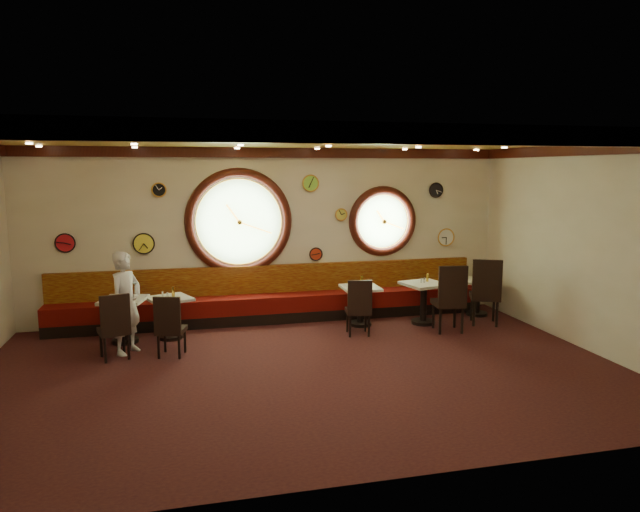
% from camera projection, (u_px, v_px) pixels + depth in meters
% --- Properties ---
extents(floor, '(9.00, 6.00, 0.00)m').
position_uv_depth(floor, '(305.00, 370.00, 8.06)').
color(floor, black).
rests_on(floor, ground).
extents(ceiling, '(9.00, 6.00, 0.02)m').
position_uv_depth(ceiling, '(304.00, 140.00, 7.58)').
color(ceiling, '#B27D32').
rests_on(ceiling, wall_back).
extents(wall_back, '(9.00, 0.02, 3.20)m').
position_uv_depth(wall_back, '(271.00, 234.00, 10.70)').
color(wall_back, beige).
rests_on(wall_back, floor).
extents(wall_front, '(9.00, 0.02, 3.20)m').
position_uv_depth(wall_front, '(376.00, 311.00, 4.94)').
color(wall_front, beige).
rests_on(wall_front, floor).
extents(wall_right, '(0.02, 6.00, 3.20)m').
position_uv_depth(wall_right, '(587.00, 248.00, 8.86)').
color(wall_right, beige).
rests_on(wall_right, floor).
extents(molding_back, '(9.00, 0.10, 0.18)m').
position_uv_depth(molding_back, '(271.00, 153.00, 10.43)').
color(molding_back, '#340F09').
rests_on(molding_back, wall_back).
extents(molding_front, '(9.00, 0.10, 0.18)m').
position_uv_depth(molding_front, '(377.00, 133.00, 4.76)').
color(molding_front, '#340F09').
rests_on(molding_front, wall_back).
extents(molding_right, '(0.10, 6.00, 0.18)m').
position_uv_depth(molding_right, '(591.00, 149.00, 8.62)').
color(molding_right, '#340F09').
rests_on(molding_right, wall_back).
extents(banquette_base, '(8.00, 0.55, 0.20)m').
position_uv_depth(banquette_base, '(275.00, 316.00, 10.66)').
color(banquette_base, black).
rests_on(banquette_base, floor).
extents(banquette_seat, '(8.00, 0.55, 0.30)m').
position_uv_depth(banquette_seat, '(274.00, 303.00, 10.62)').
color(banquette_seat, '#580907').
rests_on(banquette_seat, banquette_base).
extents(banquette_back, '(8.00, 0.10, 0.55)m').
position_uv_depth(banquette_back, '(272.00, 279.00, 10.77)').
color(banquette_back, '#661408').
rests_on(banquette_back, wall_back).
extents(porthole_left_glass, '(1.66, 0.02, 1.66)m').
position_uv_depth(porthole_left_glass, '(239.00, 222.00, 10.52)').
color(porthole_left_glass, '#8BBD71').
rests_on(porthole_left_glass, wall_back).
extents(porthole_left_frame, '(1.98, 0.18, 1.98)m').
position_uv_depth(porthole_left_frame, '(239.00, 222.00, 10.51)').
color(porthole_left_frame, '#340F09').
rests_on(porthole_left_frame, wall_back).
extents(porthole_left_ring, '(1.61, 0.03, 1.61)m').
position_uv_depth(porthole_left_ring, '(239.00, 222.00, 10.48)').
color(porthole_left_ring, gold).
rests_on(porthole_left_ring, wall_back).
extents(porthole_right_glass, '(1.10, 0.02, 1.10)m').
position_uv_depth(porthole_right_glass, '(382.00, 221.00, 11.18)').
color(porthole_right_glass, '#8BBD71').
rests_on(porthole_right_glass, wall_back).
extents(porthole_right_frame, '(1.38, 0.18, 1.38)m').
position_uv_depth(porthole_right_frame, '(383.00, 221.00, 11.16)').
color(porthole_right_frame, '#340F09').
rests_on(porthole_right_frame, wall_back).
extents(porthole_right_ring, '(1.09, 0.03, 1.09)m').
position_uv_depth(porthole_right_ring, '(383.00, 221.00, 11.13)').
color(porthole_right_ring, gold).
rests_on(porthole_right_ring, wall_back).
extents(wall_clock_0, '(0.28, 0.03, 0.28)m').
position_uv_depth(wall_clock_0, '(436.00, 190.00, 11.31)').
color(wall_clock_0, black).
rests_on(wall_clock_0, wall_back).
extents(wall_clock_1, '(0.24, 0.03, 0.24)m').
position_uv_depth(wall_clock_1, '(316.00, 254.00, 10.92)').
color(wall_clock_1, red).
rests_on(wall_clock_1, wall_back).
extents(wall_clock_2, '(0.36, 0.03, 0.36)m').
position_uv_depth(wall_clock_2, '(144.00, 244.00, 10.15)').
color(wall_clock_2, yellow).
rests_on(wall_clock_2, wall_back).
extents(wall_clock_3, '(0.30, 0.03, 0.30)m').
position_uv_depth(wall_clock_3, '(311.00, 183.00, 10.69)').
color(wall_clock_3, '#8AD041').
rests_on(wall_clock_3, wall_back).
extents(wall_clock_4, '(0.22, 0.03, 0.22)m').
position_uv_depth(wall_clock_4, '(341.00, 215.00, 10.92)').
color(wall_clock_4, '#D7CD47').
rests_on(wall_clock_4, wall_back).
extents(wall_clock_5, '(0.32, 0.03, 0.32)m').
position_uv_depth(wall_clock_5, '(65.00, 243.00, 9.84)').
color(wall_clock_5, red).
rests_on(wall_clock_5, wall_back).
extents(wall_clock_6, '(0.24, 0.03, 0.24)m').
position_uv_depth(wall_clock_6, '(159.00, 190.00, 10.07)').
color(wall_clock_6, black).
rests_on(wall_clock_6, wall_back).
extents(wall_clock_7, '(0.34, 0.03, 0.34)m').
position_uv_depth(wall_clock_7, '(446.00, 237.00, 11.51)').
color(wall_clock_7, white).
rests_on(wall_clock_7, wall_back).
extents(table_a, '(0.81, 0.81, 0.74)m').
position_uv_depth(table_a, '(124.00, 315.00, 9.28)').
color(table_a, black).
rests_on(table_a, floor).
extents(table_b, '(0.84, 0.84, 0.70)m').
position_uv_depth(table_b, '(170.00, 313.00, 9.50)').
color(table_b, black).
rests_on(table_b, floor).
extents(table_c, '(0.66, 0.66, 0.72)m').
position_uv_depth(table_c, '(360.00, 301.00, 10.31)').
color(table_c, black).
rests_on(table_c, floor).
extents(table_d, '(0.83, 0.83, 0.76)m').
position_uv_depth(table_d, '(424.00, 298.00, 10.42)').
color(table_d, black).
rests_on(table_d, floor).
extents(table_e, '(0.79, 0.79, 0.71)m').
position_uv_depth(table_e, '(478.00, 293.00, 11.04)').
color(table_e, black).
rests_on(table_e, floor).
extents(chair_a, '(0.53, 0.53, 0.62)m').
position_uv_depth(chair_a, '(115.00, 322.00, 8.41)').
color(chair_a, black).
rests_on(chair_a, floor).
extents(chair_b, '(0.49, 0.49, 0.59)m').
position_uv_depth(chair_b, '(169.00, 322.00, 8.53)').
color(chair_b, black).
rests_on(chair_b, floor).
extents(chair_c, '(0.46, 0.46, 0.61)m').
position_uv_depth(chair_c, '(359.00, 304.00, 9.63)').
color(chair_c, black).
rests_on(chair_c, floor).
extents(chair_d, '(0.56, 0.56, 0.74)m').
position_uv_depth(chair_d, '(450.00, 294.00, 9.81)').
color(chair_d, black).
rests_on(chair_d, floor).
extents(chair_e, '(0.67, 0.67, 0.76)m').
position_uv_depth(chair_e, '(486.00, 288.00, 10.27)').
color(chair_e, black).
rests_on(chair_e, floor).
extents(condiment_a_salt, '(0.04, 0.04, 0.11)m').
position_uv_depth(condiment_a_salt, '(121.00, 295.00, 9.28)').
color(condiment_a_salt, silver).
rests_on(condiment_a_salt, table_a).
extents(condiment_b_salt, '(0.03, 0.03, 0.09)m').
position_uv_depth(condiment_b_salt, '(163.00, 294.00, 9.51)').
color(condiment_b_salt, silver).
rests_on(condiment_b_salt, table_b).
extents(condiment_c_salt, '(0.04, 0.04, 0.10)m').
position_uv_depth(condiment_c_salt, '(358.00, 284.00, 10.28)').
color(condiment_c_salt, silver).
rests_on(condiment_c_salt, table_c).
extents(condiment_d_salt, '(0.03, 0.03, 0.09)m').
position_uv_depth(condiment_d_salt, '(421.00, 280.00, 10.37)').
color(condiment_d_salt, silver).
rests_on(condiment_d_salt, table_d).
extents(condiment_a_pepper, '(0.04, 0.04, 0.11)m').
position_uv_depth(condiment_a_pepper, '(122.00, 295.00, 9.25)').
color(condiment_a_pepper, silver).
rests_on(condiment_a_pepper, table_a).
extents(condiment_b_pepper, '(0.03, 0.03, 0.09)m').
position_uv_depth(condiment_b_pepper, '(167.00, 295.00, 9.46)').
color(condiment_b_pepper, silver).
rests_on(condiment_b_pepper, table_b).
extents(condiment_c_pepper, '(0.03, 0.03, 0.09)m').
position_uv_depth(condiment_c_pepper, '(359.00, 284.00, 10.25)').
color(condiment_c_pepper, silver).
rests_on(condiment_c_pepper, table_c).
extents(condiment_d_pepper, '(0.03, 0.03, 0.10)m').
position_uv_depth(condiment_d_pepper, '(424.00, 280.00, 10.38)').
color(condiment_d_pepper, silver).
rests_on(condiment_d_pepper, table_d).
extents(condiment_a_bottle, '(0.04, 0.04, 0.14)m').
position_uv_depth(condiment_a_bottle, '(131.00, 294.00, 9.28)').
color(condiment_a_bottle, gold).
rests_on(condiment_a_bottle, table_a).
extents(condiment_b_bottle, '(0.05, 0.05, 0.17)m').
position_uv_depth(condiment_b_bottle, '(173.00, 292.00, 9.52)').
color(condiment_b_bottle, gold).
rests_on(condiment_b_bottle, table_b).
extents(condiment_c_bottle, '(0.05, 0.05, 0.17)m').
position_uv_depth(condiment_c_bottle, '(362.00, 280.00, 10.37)').
color(condiment_c_bottle, yellow).
rests_on(condiment_c_bottle, table_c).
extents(condiment_d_bottle, '(0.05, 0.05, 0.15)m').
position_uv_depth(condiment_d_bottle, '(427.00, 277.00, 10.49)').
color(condiment_d_bottle, yellow).
rests_on(condiment_d_bottle, table_d).
extents(condiment_e_salt, '(0.03, 0.03, 0.09)m').
position_uv_depth(condiment_e_salt, '(473.00, 277.00, 10.98)').
color(condiment_e_salt, silver).
rests_on(condiment_e_salt, table_e).
extents(condiment_e_pepper, '(0.04, 0.04, 0.11)m').
position_uv_depth(condiment_e_pepper, '(481.00, 277.00, 10.97)').
color(condiment_e_pepper, silver).
rests_on(condiment_e_pepper, table_e).
extents(condiment_e_bottle, '(0.05, 0.05, 0.15)m').
position_uv_depth(condiment_e_bottle, '(481.00, 275.00, 11.06)').
color(condiment_e_bottle, gold).
rests_on(condiment_e_bottle, table_e).
extents(waiter, '(0.65, 0.69, 1.58)m').
position_uv_depth(waiter, '(126.00, 303.00, 8.70)').
color(waiter, white).
rests_on(waiter, floor).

